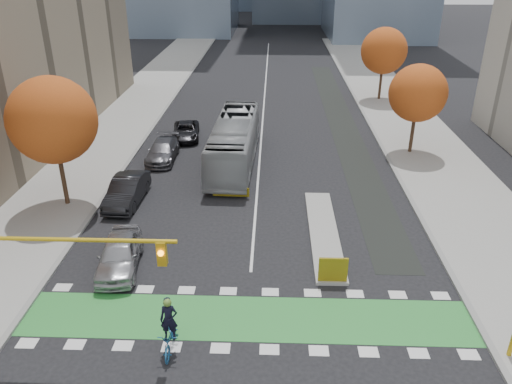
# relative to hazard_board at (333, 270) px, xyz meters

# --- Properties ---
(ground) EXTENTS (300.00, 300.00, 0.00)m
(ground) POSITION_rel_hazard_board_xyz_m (-4.00, -4.20, -0.80)
(ground) COLOR black
(ground) RESTS_ON ground
(sidewalk_west) EXTENTS (7.00, 120.00, 0.15)m
(sidewalk_west) POSITION_rel_hazard_board_xyz_m (-17.50, 15.80, -0.73)
(sidewalk_west) COLOR gray
(sidewalk_west) RESTS_ON ground
(sidewalk_east) EXTENTS (7.00, 120.00, 0.15)m
(sidewalk_east) POSITION_rel_hazard_board_xyz_m (9.50, 15.80, -0.73)
(sidewalk_east) COLOR gray
(sidewalk_east) RESTS_ON ground
(curb_west) EXTENTS (0.30, 120.00, 0.16)m
(curb_west) POSITION_rel_hazard_board_xyz_m (-14.00, 15.80, -0.73)
(curb_west) COLOR gray
(curb_west) RESTS_ON ground
(curb_east) EXTENTS (0.30, 120.00, 0.16)m
(curb_east) POSITION_rel_hazard_board_xyz_m (6.00, 15.80, -0.73)
(curb_east) COLOR gray
(curb_east) RESTS_ON ground
(bike_crossing) EXTENTS (20.00, 3.00, 0.01)m
(bike_crossing) POSITION_rel_hazard_board_xyz_m (-4.00, -2.70, -0.79)
(bike_crossing) COLOR #2B8534
(bike_crossing) RESTS_ON ground
(centre_line) EXTENTS (0.15, 70.00, 0.01)m
(centre_line) POSITION_rel_hazard_board_xyz_m (-4.00, 35.80, -0.80)
(centre_line) COLOR silver
(centre_line) RESTS_ON ground
(bike_lane_paint) EXTENTS (2.50, 50.00, 0.01)m
(bike_lane_paint) POSITION_rel_hazard_board_xyz_m (3.50, 25.80, -0.80)
(bike_lane_paint) COLOR black
(bike_lane_paint) RESTS_ON ground
(median_island) EXTENTS (1.60, 10.00, 0.16)m
(median_island) POSITION_rel_hazard_board_xyz_m (0.00, 4.80, -0.72)
(median_island) COLOR gray
(median_island) RESTS_ON ground
(hazard_board) EXTENTS (1.40, 0.12, 1.30)m
(hazard_board) POSITION_rel_hazard_board_xyz_m (0.00, 0.00, 0.00)
(hazard_board) COLOR yellow
(hazard_board) RESTS_ON median_island
(tree_west) EXTENTS (5.20, 5.20, 8.22)m
(tree_west) POSITION_rel_hazard_board_xyz_m (-16.00, 7.80, 4.82)
(tree_west) COLOR #332114
(tree_west) RESTS_ON ground
(tree_east_near) EXTENTS (4.40, 4.40, 7.08)m
(tree_east_near) POSITION_rel_hazard_board_xyz_m (8.00, 17.80, 4.06)
(tree_east_near) COLOR #332114
(tree_east_near) RESTS_ON ground
(tree_east_far) EXTENTS (4.80, 4.80, 7.65)m
(tree_east_far) POSITION_rel_hazard_board_xyz_m (8.50, 33.80, 4.44)
(tree_east_far) COLOR #332114
(tree_east_far) RESTS_ON ground
(traffic_signal_west) EXTENTS (8.53, 0.56, 5.20)m
(traffic_signal_west) POSITION_rel_hazard_board_xyz_m (-11.93, -4.71, 3.23)
(traffic_signal_west) COLOR #BF9914
(traffic_signal_west) RESTS_ON ground
(cyclist) EXTENTS (0.79, 2.18, 2.50)m
(cyclist) POSITION_rel_hazard_board_xyz_m (-6.98, -4.70, 0.03)
(cyclist) COLOR #205C92
(cyclist) RESTS_ON ground
(bus) EXTENTS (3.34, 12.54, 3.47)m
(bus) POSITION_rel_hazard_board_xyz_m (-5.88, 15.13, 0.93)
(bus) COLOR #989C9F
(bus) RESTS_ON ground
(parked_car_a) EXTENTS (2.48, 5.03, 1.65)m
(parked_car_a) POSITION_rel_hazard_board_xyz_m (-10.65, 0.98, 0.02)
(parked_car_a) COLOR #A0A0A5
(parked_car_a) RESTS_ON ground
(parked_car_b) EXTENTS (1.97, 5.17, 1.68)m
(parked_car_b) POSITION_rel_hazard_board_xyz_m (-12.25, 8.28, 0.04)
(parked_car_b) COLOR black
(parked_car_b) RESTS_ON ground
(parked_car_c) EXTENTS (2.11, 5.10, 1.47)m
(parked_car_c) POSITION_rel_hazard_board_xyz_m (-11.49, 15.68, -0.06)
(parked_car_c) COLOR #535258
(parked_car_c) RESTS_ON ground
(parked_car_d) EXTENTS (2.75, 4.99, 1.32)m
(parked_car_d) POSITION_rel_hazard_board_xyz_m (-10.50, 20.68, -0.14)
(parked_car_d) COLOR black
(parked_car_d) RESTS_ON ground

